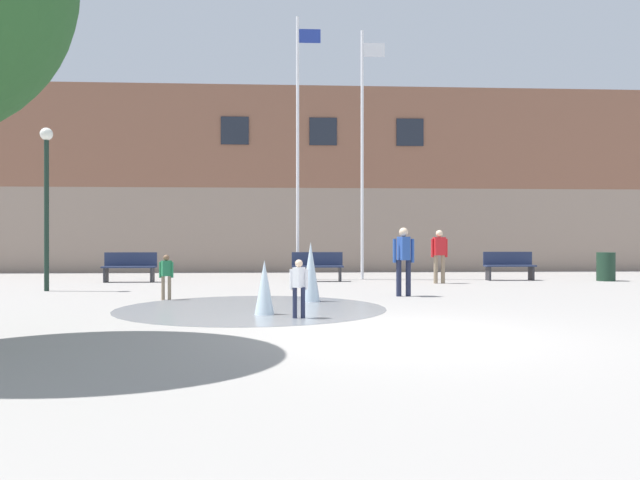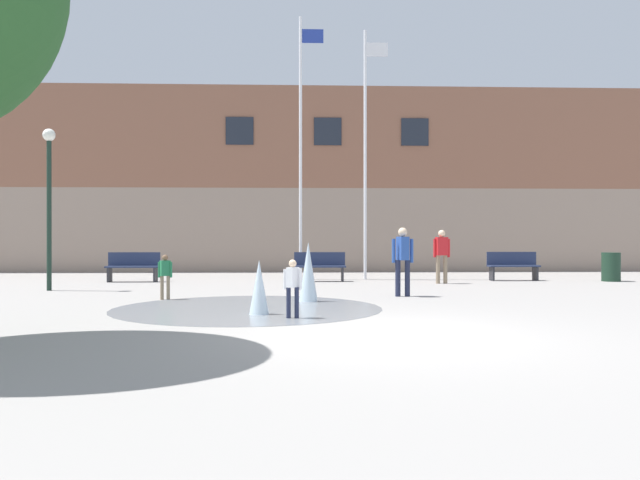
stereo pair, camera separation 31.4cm
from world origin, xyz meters
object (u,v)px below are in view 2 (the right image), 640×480
at_px(park_bench_near_trashcan, 320,266).
at_px(trash_can, 611,267).
at_px(park_bench_far_right, 513,265).
at_px(teen_by_trashcan, 442,252).
at_px(flagpole_right, 366,147).
at_px(lamp_post_left_lane, 49,186).
at_px(park_bench_far_left, 133,266).
at_px(flagpole_left, 301,141).
at_px(adult_near_bench, 403,256).
at_px(child_running, 293,284).
at_px(child_in_fountain, 165,273).

bearing_deg(park_bench_near_trashcan, trash_can, -1.94).
xyz_separation_m(park_bench_far_right, teen_by_trashcan, (-2.58, -1.26, 0.45)).
bearing_deg(teen_by_trashcan, park_bench_far_right, 15.13).
distance_m(park_bench_near_trashcan, park_bench_far_right, 6.17).
bearing_deg(flagpole_right, lamp_post_left_lane, -154.26).
height_order(park_bench_far_right, teen_by_trashcan, teen_by_trashcan).
height_order(park_bench_far_left, lamp_post_left_lane, lamp_post_left_lane).
height_order(park_bench_far_left, flagpole_left, flagpole_left).
xyz_separation_m(park_bench_near_trashcan, teen_by_trashcan, (3.58, -1.08, 0.45)).
bearing_deg(park_bench_far_right, adult_near_bench, -129.98).
height_order(flagpole_right, trash_can, flagpole_right).
xyz_separation_m(flagpole_right, lamp_post_left_lane, (-8.63, -4.16, -1.64)).
bearing_deg(lamp_post_left_lane, trash_can, 10.06).
bearing_deg(child_running, child_in_fountain, -107.24).
bearing_deg(park_bench_far_left, flagpole_left, 10.40).
distance_m(adult_near_bench, trash_can, 8.82).
bearing_deg(park_bench_far_left, teen_by_trashcan, -6.75).
distance_m(park_bench_near_trashcan, lamp_post_left_lane, 8.06).
height_order(park_bench_far_right, child_in_fountain, child_in_fountain).
distance_m(park_bench_far_left, park_bench_far_right, 11.94).
height_order(child_running, flagpole_right, flagpole_right).
relative_size(adult_near_bench, flagpole_right, 0.19).
xyz_separation_m(park_bench_far_left, child_running, (4.98, -8.99, 0.10)).
height_order(teen_by_trashcan, flagpole_left, flagpole_left).
xyz_separation_m(lamp_post_left_lane, trash_can, (16.17, 2.87, -2.24)).
height_order(child_in_fountain, child_running, same).
bearing_deg(lamp_post_left_lane, adult_near_bench, -12.46).
bearing_deg(trash_can, adult_near_bench, -146.89).
distance_m(child_in_fountain, flagpole_right, 9.22).
height_order(park_bench_far_right, flagpole_right, flagpole_right).
bearing_deg(park_bench_near_trashcan, teen_by_trashcan, -16.77).
distance_m(park_bench_far_left, child_running, 10.28).
relative_size(child_in_fountain, lamp_post_left_lane, 0.24).
xyz_separation_m(teen_by_trashcan, flagpole_left, (-4.15, 2.06, 3.61)).
distance_m(park_bench_near_trashcan, adult_near_bench, 5.42).
bearing_deg(adult_near_bench, park_bench_near_trashcan, -173.39).
relative_size(park_bench_far_right, teen_by_trashcan, 1.01).
bearing_deg(lamp_post_left_lane, child_in_fountain, -35.65).
height_order(child_in_fountain, teen_by_trashcan, teen_by_trashcan).
bearing_deg(teen_by_trashcan, trash_can, -2.90).
bearing_deg(child_running, park_bench_far_right, 175.07).
bearing_deg(trash_can, park_bench_far_left, 178.70).
bearing_deg(park_bench_far_right, flagpole_right, 170.10).
xyz_separation_m(child_in_fountain, child_running, (2.81, -3.30, 0.00)).
bearing_deg(trash_can, lamp_post_left_lane, -169.94).
xyz_separation_m(park_bench_near_trashcan, child_in_fountain, (-3.60, -5.67, 0.10)).
xyz_separation_m(park_bench_far_right, flagpole_right, (-4.61, 0.80, 3.86)).
height_order(park_bench_far_right, lamp_post_left_lane, lamp_post_left_lane).
bearing_deg(lamp_post_left_lane, child_running, -42.66).
distance_m(child_in_fountain, lamp_post_left_lane, 4.77).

